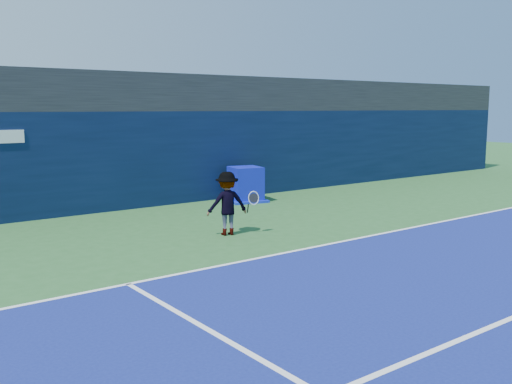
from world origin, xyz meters
The scene contains 7 objects.
ground centered at (0.00, 0.00, 0.00)m, with size 80.00×80.00×0.00m, color #295B29.
baseline centered at (0.00, 3.00, 0.01)m, with size 24.00×0.10×0.01m, color white.
stadium_band centered at (0.00, 11.50, 3.60)m, with size 36.00×3.00×1.20m, color black.
back_wall_assembly centered at (0.00, 10.50, 1.50)m, with size 36.00×1.03×3.00m.
equipment_cart centered at (2.03, 9.09, 0.53)m, with size 1.45×1.45×1.16m.
tennis_player centered at (-1.32, 5.26, 0.78)m, with size 1.30×0.85×1.57m.
tennis_ball centered at (-0.51, 6.18, 1.12)m, with size 0.06×0.06×0.06m.
Camera 1 is at (-9.09, -6.17, 3.11)m, focal length 40.00 mm.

